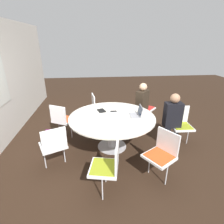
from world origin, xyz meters
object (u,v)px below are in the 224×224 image
Objects in this scene: person_1 at (143,102)px; chair_6 at (162,152)px; chair_1 at (144,106)px; person_0 at (173,116)px; chair_5 at (108,164)px; handbag at (48,138)px; laptop at (137,113)px; cell_phone at (113,111)px; spiral_notebook at (101,111)px; chair_4 at (54,144)px; chair_3 at (62,118)px; chair_0 at (181,122)px; chair_2 at (98,106)px.

chair_6 is at bearing 38.16° from person_1.
chair_1 is 1.28m from person_0.
handbag is (1.50, 1.26, -0.37)m from chair_5.
laptop is at bearing -21.51° from chair_6.
chair_1 and chair_6 have the same top height.
laptop is (0.04, 0.77, 0.09)m from person_0.
spiral_notebook is at bearing 79.24° from cell_phone.
person_1 is 1.08m from cell_phone.
spiral_notebook is at bearing 20.43° from chair_4.
spiral_notebook is at bearing 15.43° from chair_3.
spiral_notebook reaches higher than handbag.
chair_0 is 2.14m from chair_5.
chair_0 is 2.73m from chair_3.
chair_0 and chair_2 have the same top height.
chair_6 is (-2.24, -0.99, 0.00)m from chair_2.
chair_1 is 0.71× the size of person_0.
chair_6 is at bearing 60.72° from person_0.
chair_2 is at bearing -31.73° from chair_0.
person_1 is (2.17, -1.10, 0.19)m from chair_5.
chair_6 is at bearing 14.79° from chair_2.
chair_2 is at bearing 13.36° from chair_5.
chair_5 is 3.51× the size of spiral_notebook.
chair_6 is 1.97m from person_1.
cell_phone is (-0.26, -1.20, 0.23)m from chair_3.
laptop reaches higher than chair_6.
chair_0 is 2.18m from chair_2.
laptop is 2.10m from handbag.
person_0 is at bearing 88.88° from laptop.
chair_1 and chair_2 have the same top height.
chair_0 is 1.00× the size of chair_6.
person_1 reaches higher than chair_1.
chair_3 reaches higher than handbag.
chair_4 is 2.48m from person_0.
cell_phone is (1.29, 0.67, 0.23)m from chair_6.
person_1 is 8.57× the size of cell_phone.
chair_4 is (-1.11, -0.03, 0.00)m from chair_3.
chair_3 is 2.10m from person_1.
chair_1 is 1.00× the size of chair_4.
person_0 is at bearing -104.10° from spiral_notebook.
chair_4 is at bearing 14.58° from chair_0.
chair_6 is 6.09× the size of cell_phone.
handbag is (-0.01, 1.51, -0.60)m from cell_phone.
chair_2 is at bearing -145.36° from laptop.
chair_5 is 2.39× the size of handbag.
chair_5 is at bearing 17.08° from chair_1.
chair_4 is 2.69× the size of laptop.
chair_4 reaches higher than handbag.
chair_2 is 1.03m from cell_phone.
person_0 is at bearing 65.19° from person_1.
chair_4 is (-1.75, 2.13, 0.00)m from chair_1.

